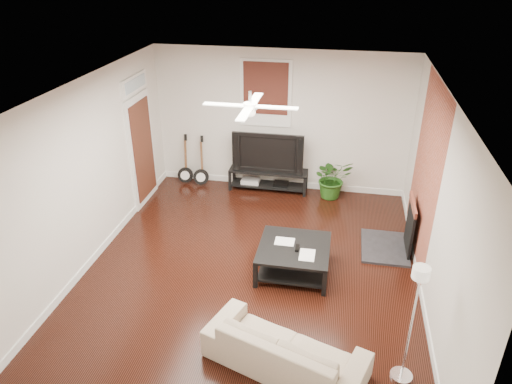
% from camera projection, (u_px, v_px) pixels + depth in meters
% --- Properties ---
extents(room, '(5.01, 6.01, 2.81)m').
position_uv_depth(room, '(251.00, 189.00, 6.70)').
color(room, black).
rests_on(room, ground).
extents(brick_accent, '(0.02, 2.20, 2.80)m').
position_uv_depth(brick_accent, '(426.00, 173.00, 7.16)').
color(brick_accent, '#A64C35').
rests_on(brick_accent, floor).
extents(fireplace, '(0.80, 1.10, 0.92)m').
position_uv_depth(fireplace, '(398.00, 225.00, 7.63)').
color(fireplace, black).
rests_on(fireplace, floor).
extents(window_back, '(1.00, 0.06, 1.30)m').
position_uv_depth(window_back, '(266.00, 94.00, 9.10)').
color(window_back, '#3E1311').
rests_on(window_back, wall_back).
extents(door_left, '(0.08, 1.00, 2.50)m').
position_uv_depth(door_left, '(141.00, 140.00, 8.84)').
color(door_left, white).
rests_on(door_left, wall_left).
extents(tv_stand, '(1.57, 0.42, 0.44)m').
position_uv_depth(tv_stand, '(268.00, 180.00, 9.70)').
color(tv_stand, black).
rests_on(tv_stand, floor).
extents(tv, '(1.41, 0.18, 0.81)m').
position_uv_depth(tv, '(269.00, 151.00, 9.43)').
color(tv, black).
rests_on(tv, tv_stand).
extents(coffee_table, '(1.06, 1.06, 0.44)m').
position_uv_depth(coffee_table, '(294.00, 259.00, 7.22)').
color(coffee_table, black).
rests_on(coffee_table, floor).
extents(sofa, '(2.03, 1.32, 0.55)m').
position_uv_depth(sofa, '(285.00, 349.00, 5.52)').
color(sofa, tan).
rests_on(sofa, floor).
extents(floor_lamp, '(0.32, 0.32, 1.55)m').
position_uv_depth(floor_lamp, '(411.00, 325.00, 5.16)').
color(floor_lamp, silver).
rests_on(floor_lamp, floor).
extents(potted_plant, '(0.91, 0.86, 0.82)m').
position_uv_depth(potted_plant, '(332.00, 178.00, 9.33)').
color(potted_plant, '#235518').
rests_on(potted_plant, floor).
extents(guitar_left, '(0.36, 0.28, 1.05)m').
position_uv_depth(guitar_left, '(184.00, 160.00, 9.83)').
color(guitar_left, black).
rests_on(guitar_left, floor).
extents(guitar_right, '(0.37, 0.30, 1.05)m').
position_uv_depth(guitar_right, '(200.00, 162.00, 9.75)').
color(guitar_right, black).
rests_on(guitar_right, floor).
extents(ceiling_fan, '(1.24, 1.24, 0.32)m').
position_uv_depth(ceiling_fan, '(250.00, 106.00, 6.15)').
color(ceiling_fan, white).
rests_on(ceiling_fan, ceiling).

